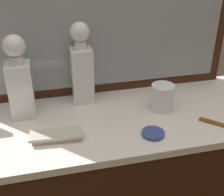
{
  "coord_description": "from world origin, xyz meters",
  "views": [
    {
      "loc": [
        -0.22,
        -0.9,
        1.47
      ],
      "look_at": [
        0.0,
        0.0,
        0.96
      ],
      "focal_mm": 47.87,
      "sensor_mm": 36.0,
      "label": 1
    }
  ],
  "objects_px": {
    "crystal_decanter_right": "(20,85)",
    "silver_brush_left": "(56,136)",
    "tortoiseshell_comb": "(219,124)",
    "porcelain_dish": "(153,133)",
    "crystal_tumbler_right": "(162,98)",
    "crystal_decanter_front": "(82,71)"
  },
  "relations": [
    {
      "from": "tortoiseshell_comb",
      "to": "silver_brush_left",
      "type": "bearing_deg",
      "value": 174.84
    },
    {
      "from": "crystal_decanter_front",
      "to": "tortoiseshell_comb",
      "type": "height_order",
      "value": "crystal_decanter_front"
    },
    {
      "from": "crystal_decanter_right",
      "to": "porcelain_dish",
      "type": "height_order",
      "value": "crystal_decanter_right"
    },
    {
      "from": "crystal_decanter_front",
      "to": "crystal_decanter_right",
      "type": "bearing_deg",
      "value": -165.33
    },
    {
      "from": "crystal_decanter_front",
      "to": "crystal_decanter_right",
      "type": "height_order",
      "value": "crystal_decanter_front"
    },
    {
      "from": "crystal_decanter_right",
      "to": "tortoiseshell_comb",
      "type": "xyz_separation_m",
      "value": [
        0.66,
        -0.23,
        -0.12
      ]
    },
    {
      "from": "crystal_tumbler_right",
      "to": "silver_brush_left",
      "type": "distance_m",
      "value": 0.42
    },
    {
      "from": "crystal_decanter_right",
      "to": "crystal_tumbler_right",
      "type": "height_order",
      "value": "crystal_decanter_right"
    },
    {
      "from": "crystal_tumbler_right",
      "to": "tortoiseshell_comb",
      "type": "bearing_deg",
      "value": -44.38
    },
    {
      "from": "porcelain_dish",
      "to": "tortoiseshell_comb",
      "type": "bearing_deg",
      "value": 0.22
    },
    {
      "from": "porcelain_dish",
      "to": "tortoiseshell_comb",
      "type": "distance_m",
      "value": 0.25
    },
    {
      "from": "silver_brush_left",
      "to": "tortoiseshell_comb",
      "type": "height_order",
      "value": "silver_brush_left"
    },
    {
      "from": "crystal_decanter_right",
      "to": "porcelain_dish",
      "type": "distance_m",
      "value": 0.49
    },
    {
      "from": "crystal_tumbler_right",
      "to": "porcelain_dish",
      "type": "height_order",
      "value": "crystal_tumbler_right"
    },
    {
      "from": "crystal_decanter_front",
      "to": "tortoiseshell_comb",
      "type": "distance_m",
      "value": 0.54
    },
    {
      "from": "crystal_tumbler_right",
      "to": "silver_brush_left",
      "type": "xyz_separation_m",
      "value": [
        -0.41,
        -0.1,
        -0.03
      ]
    },
    {
      "from": "crystal_decanter_right",
      "to": "porcelain_dish",
      "type": "xyz_separation_m",
      "value": [
        0.42,
        -0.23,
        -0.12
      ]
    },
    {
      "from": "crystal_decanter_front",
      "to": "crystal_tumbler_right",
      "type": "bearing_deg",
      "value": -26.02
    },
    {
      "from": "tortoiseshell_comb",
      "to": "porcelain_dish",
      "type": "bearing_deg",
      "value": -179.78
    },
    {
      "from": "crystal_decanter_front",
      "to": "porcelain_dish",
      "type": "relative_size",
      "value": 4.11
    },
    {
      "from": "crystal_decanter_right",
      "to": "crystal_tumbler_right",
      "type": "bearing_deg",
      "value": -8.71
    },
    {
      "from": "crystal_decanter_right",
      "to": "silver_brush_left",
      "type": "relative_size",
      "value": 1.74
    }
  ]
}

